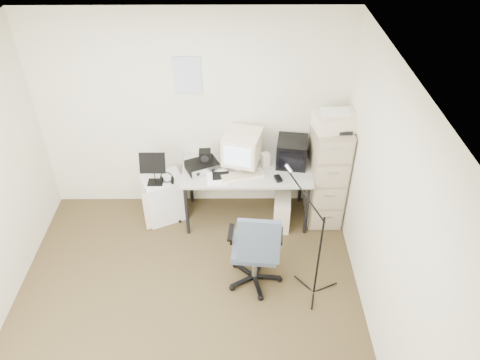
{
  "coord_description": "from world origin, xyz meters",
  "views": [
    {
      "loc": [
        0.52,
        -2.97,
        3.93
      ],
      "look_at": [
        0.55,
        0.95,
        0.95
      ],
      "focal_mm": 35.0,
      "sensor_mm": 36.0,
      "label": 1
    }
  ],
  "objects_px": {
    "filing_cabinet": "(327,173)",
    "desk": "(246,193)",
    "office_chair": "(255,246)",
    "side_cart": "(164,197)"
  },
  "relations": [
    {
      "from": "desk",
      "to": "side_cart",
      "type": "relative_size",
      "value": 2.58
    },
    {
      "from": "filing_cabinet",
      "to": "office_chair",
      "type": "bearing_deg",
      "value": -129.47
    },
    {
      "from": "filing_cabinet",
      "to": "side_cart",
      "type": "height_order",
      "value": "filing_cabinet"
    },
    {
      "from": "desk",
      "to": "office_chair",
      "type": "height_order",
      "value": "office_chair"
    },
    {
      "from": "filing_cabinet",
      "to": "desk",
      "type": "bearing_deg",
      "value": -178.19
    },
    {
      "from": "desk",
      "to": "office_chair",
      "type": "bearing_deg",
      "value": -86.14
    },
    {
      "from": "filing_cabinet",
      "to": "side_cart",
      "type": "relative_size",
      "value": 2.24
    },
    {
      "from": "desk",
      "to": "side_cart",
      "type": "bearing_deg",
      "value": 178.77
    },
    {
      "from": "filing_cabinet",
      "to": "office_chair",
      "type": "relative_size",
      "value": 1.27
    },
    {
      "from": "filing_cabinet",
      "to": "desk",
      "type": "height_order",
      "value": "filing_cabinet"
    }
  ]
}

